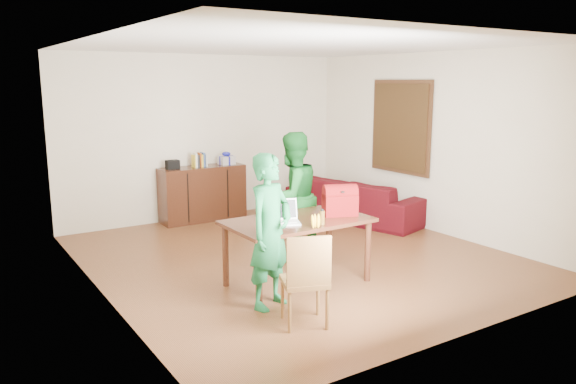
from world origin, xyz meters
TOP-DOWN VIEW (x-y plane):
  - room at (0.01, 0.13)m, footprint 5.20×5.70m
  - table at (-0.54, -0.82)m, footprint 1.61×0.91m
  - chair at (-1.09, -1.77)m, footprint 0.53×0.52m
  - person_near at (-1.13, -1.21)m, footprint 0.68×0.57m
  - person_far at (-0.10, -0.04)m, footprint 0.89×0.75m
  - laptop at (-0.77, -0.89)m, footprint 0.42×0.36m
  - bananas at (-0.58, -1.22)m, footprint 0.17×0.13m
  - bottle at (-0.44, -1.14)m, footprint 0.07×0.07m
  - red_bag at (-0.01, -0.90)m, footprint 0.44×0.35m
  - sofa at (1.95, 1.16)m, footprint 1.52×2.49m

SIDE VIEW (x-z plane):
  - chair at x=-1.09m, z-range -0.19..0.72m
  - sofa at x=1.95m, z-range 0.00..0.68m
  - table at x=-0.54m, z-range 0.28..1.03m
  - bananas at x=-0.58m, z-range 0.75..0.81m
  - person_near at x=-1.13m, z-range 0.00..1.58m
  - laptop at x=-0.77m, z-range 0.67..0.92m
  - person_far at x=-0.10m, z-range 0.00..1.65m
  - bottle at x=-0.44m, z-range 0.75..0.92m
  - red_bag at x=-0.01m, z-range 0.75..1.03m
  - room at x=0.01m, z-range -0.14..2.76m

